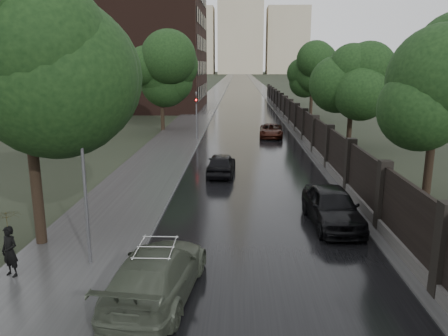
% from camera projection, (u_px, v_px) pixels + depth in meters
% --- Properties ---
extents(ground, '(800.00, 800.00, 0.00)m').
position_uv_depth(ground, '(268.00, 295.00, 11.94)').
color(ground, black).
rests_on(ground, ground).
extents(road, '(8.00, 420.00, 0.02)m').
position_uv_depth(road, '(241.00, 79.00, 196.72)').
color(road, black).
rests_on(road, ground).
extents(sidewalk_left, '(4.00, 420.00, 0.16)m').
position_uv_depth(sidewalk_left, '(227.00, 79.00, 196.90)').
color(sidewalk_left, '#2D2D2D').
rests_on(sidewalk_left, ground).
extents(verge_right, '(3.00, 420.00, 0.08)m').
position_uv_depth(verge_right, '(253.00, 79.00, 196.54)').
color(verge_right, '#2D2D2D').
rests_on(verge_right, ground).
extents(fence_right, '(0.45, 75.72, 2.70)m').
position_uv_depth(fence_right, '(294.00, 119.00, 42.70)').
color(fence_right, '#383533').
rests_on(fence_right, ground).
extents(tree_left_near, '(5.44, 5.44, 9.16)m').
position_uv_depth(tree_left_near, '(23.00, 55.00, 13.63)').
color(tree_left_near, black).
rests_on(tree_left_near, ground).
extents(tree_left_far, '(4.25, 4.25, 7.39)m').
position_uv_depth(tree_left_far, '(161.00, 75.00, 40.17)').
color(tree_left_far, black).
rests_on(tree_left_far, ground).
extents(tree_right_a, '(4.08, 4.08, 7.01)m').
position_uv_depth(tree_right_a, '(437.00, 94.00, 18.34)').
color(tree_right_a, black).
rests_on(tree_right_a, ground).
extents(tree_right_b, '(4.08, 4.08, 7.01)m').
position_uv_depth(tree_right_b, '(353.00, 81.00, 31.96)').
color(tree_right_b, black).
rests_on(tree_right_b, ground).
extents(tree_right_c, '(4.08, 4.08, 7.01)m').
position_uv_depth(tree_right_c, '(312.00, 76.00, 49.46)').
color(tree_right_c, black).
rests_on(tree_right_c, ground).
extents(lamp_post, '(0.25, 0.12, 5.11)m').
position_uv_depth(lamp_post, '(85.00, 184.00, 12.96)').
color(lamp_post, '#59595E').
rests_on(lamp_post, ground).
extents(traffic_light, '(0.16, 0.32, 4.00)m').
position_uv_depth(traffic_light, '(196.00, 111.00, 35.84)').
color(traffic_light, '#59595E').
rests_on(traffic_light, ground).
extents(brick_building, '(24.00, 18.00, 20.00)m').
position_uv_depth(brick_building, '(116.00, 36.00, 60.79)').
color(brick_building, black).
rests_on(brick_building, ground).
extents(stalinist_tower, '(92.00, 30.00, 159.00)m').
position_uv_depth(stalinist_tower, '(241.00, 16.00, 294.85)').
color(stalinist_tower, tan).
rests_on(stalinist_tower, ground).
extents(volga_sedan, '(2.55, 5.07, 1.41)m').
position_uv_depth(volga_sedan, '(157.00, 273.00, 11.66)').
color(volga_sedan, '#3C4336').
rests_on(volga_sedan, ground).
extents(hatchback_left, '(1.68, 3.85, 1.29)m').
position_uv_depth(hatchback_left, '(221.00, 164.00, 24.74)').
color(hatchback_left, black).
rests_on(hatchback_left, ground).
extents(car_right_near, '(2.04, 4.53, 1.51)m').
position_uv_depth(car_right_near, '(332.00, 206.00, 17.00)').
color(car_right_near, black).
rests_on(car_right_near, ground).
extents(car_right_far, '(2.21, 4.33, 1.17)m').
position_uv_depth(car_right_far, '(271.00, 131.00, 37.73)').
color(car_right_far, black).
rests_on(car_right_far, ground).
extents(pedestrian_umbrella, '(1.14, 1.15, 2.35)m').
position_uv_depth(pedestrian_umbrella, '(7.00, 225.00, 12.34)').
color(pedestrian_umbrella, black).
rests_on(pedestrian_umbrella, sidewalk_left).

